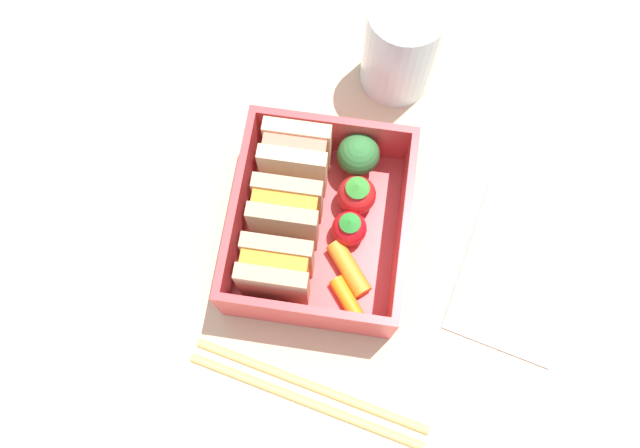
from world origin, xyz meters
The scene contains 14 objects.
ground_plane centered at (0.00, 0.00, -1.00)cm, with size 120.00×120.00×2.00cm, color #D3B48F.
bento_tray centered at (0.00, 0.00, 0.60)cm, with size 15.56×13.43×1.20cm, color #D84044.
bento_rim centered at (0.00, 0.00, 3.69)cm, with size 15.56×13.43×4.97cm.
sandwich_left centered at (-4.59, 2.62, 4.36)cm, with size 3.44×5.23×6.32cm.
sandwich_center_left centered at (0.00, 2.62, 4.36)cm, with size 3.44×5.23×6.32cm.
sandwich_center centered at (4.59, 2.62, 4.36)cm, with size 3.44×5.23×6.32cm.
carrot_stick_left centered at (-5.43, -2.91, 1.79)cm, with size 1.18×1.18×3.56cm, color orange.
carrot_stick_far_left centered at (-3.04, -2.74, 1.94)cm, with size 1.48×1.48×4.58cm, color orange.
strawberry_left centered at (-0.21, -2.34, 2.72)cm, with size 2.80×2.80×3.40cm.
strawberry_far_left centered at (2.82, -2.54, 2.90)cm, with size 3.16×3.16×3.76cm.
broccoli_floret centered at (5.87, -2.24, 3.74)cm, with size 3.41×3.41×4.36cm.
chopstick_pair centered at (-12.83, -0.98, 0.35)cm, with size 5.84×18.91×0.70cm.
drinking_glass centered at (15.78, -4.51, 4.63)cm, with size 6.36×6.36×9.26cm, color silver.
folded_napkin centered at (-0.96, -16.39, 0.20)cm, with size 12.98×8.77×0.40cm, color silver.
Camera 1 is at (-15.14, -2.24, 49.46)cm, focal length 35.00 mm.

